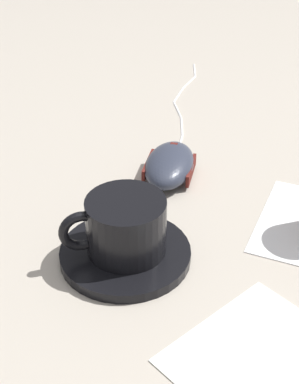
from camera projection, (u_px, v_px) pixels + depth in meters
The scene contains 6 objects.
ground_plane at pixel (225, 246), 0.64m from camera, with size 3.00×3.00×0.00m, color #B2A899.
saucer at pixel (125, 254), 0.62m from camera, with size 0.14×0.14×0.01m, color black.
coffee_cup at pixel (124, 226), 0.60m from camera, with size 0.10×0.09×0.06m.
computer_mouse at pixel (170, 165), 0.74m from camera, with size 0.12×0.10×0.04m.
mouse_cable at pixel (184, 102), 0.93m from camera, with size 0.28×0.17×0.00m.
napkin_spare at pixel (271, 366), 0.50m from camera, with size 0.15×0.15×0.00m, color silver.
Camera 1 is at (-0.44, -0.25, 0.40)m, focal length 55.00 mm.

